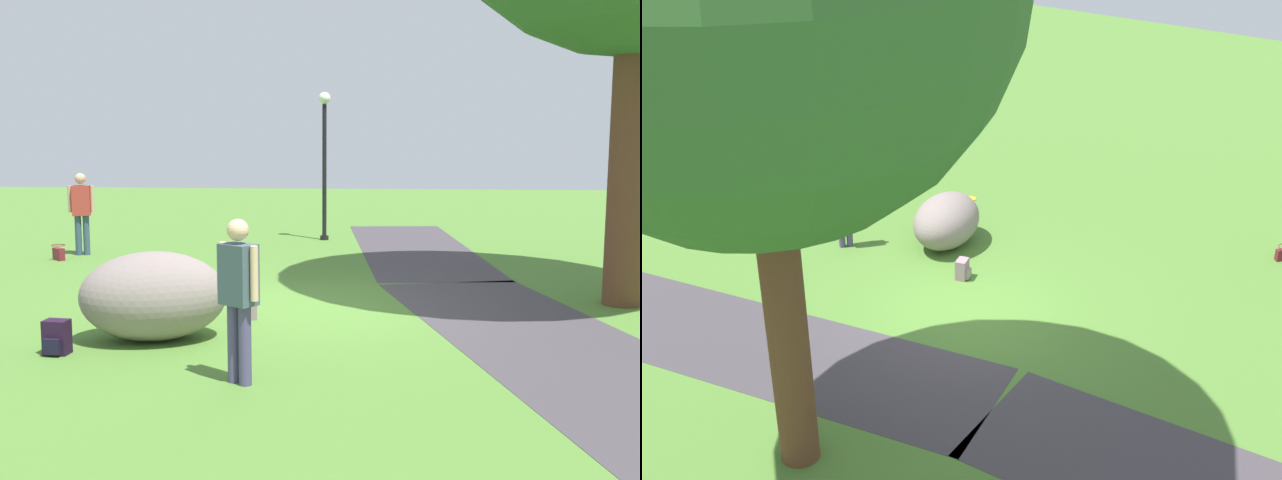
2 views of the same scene
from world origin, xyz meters
TOP-DOWN VIEW (x-y plane):
  - ground_plane at (0.00, 0.00)m, footprint 48.00×48.00m
  - footpath_segment_mid at (1.85, 2.96)m, footprint 8.33×4.18m
  - lawn_boulder at (1.94, -1.88)m, footprint 1.61×2.02m
  - man_near_boulder at (3.55, -0.53)m, footprint 0.40×0.44m
  - backpack_by_boulder at (2.66, -2.82)m, footprint 0.28×0.30m
  - spare_backpack_on_lawn at (0.79, -0.95)m, footprint 0.32×0.33m
  - frisbee_on_grass at (2.96, -4.02)m, footprint 0.28×0.28m

SIDE VIEW (x-z plane):
  - ground_plane at x=0.00m, z-range 0.00..0.00m
  - footpath_segment_mid at x=1.85m, z-range 0.00..0.01m
  - frisbee_on_grass at x=2.96m, z-range 0.00..0.02m
  - backpack_by_boulder at x=2.66m, z-range -0.01..0.39m
  - spare_backpack_on_lawn at x=0.79m, z-range -0.01..0.39m
  - lawn_boulder at x=1.94m, z-range 0.00..1.09m
  - man_near_boulder at x=3.55m, z-range 0.13..1.82m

